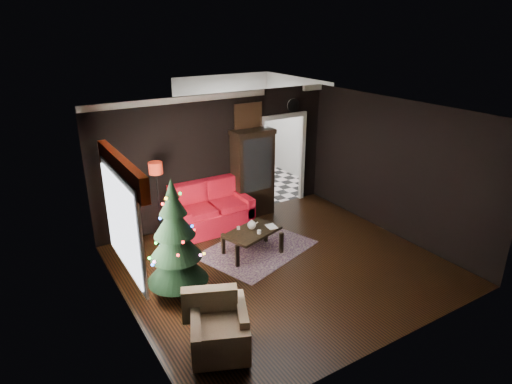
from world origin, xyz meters
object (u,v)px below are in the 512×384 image
curio_cabinet (253,175)px  coffee_table (252,242)px  loveseat (212,207)px  wall_clock (293,105)px  teapot (252,225)px  floor_lamp (159,204)px  kitchen_table (246,176)px  armchair (220,325)px  christmas_tree (175,239)px

curio_cabinet → coffee_table: curio_cabinet is taller
loveseat → wall_clock: wall_clock is taller
curio_cabinet → teapot: 1.84m
loveseat → coffee_table: size_ratio=1.61×
coffee_table → teapot: teapot is taller
curio_cabinet → floor_lamp: size_ratio=1.11×
loveseat → wall_clock: bearing=9.7°
teapot → kitchen_table: bearing=61.7°
teapot → wall_clock: wall_clock is taller
loveseat → armchair: 3.84m
coffee_table → kitchen_table: kitchen_table is taller
floor_lamp → coffee_table: (1.32, -1.38, -0.58)m
floor_lamp → armchair: bearing=-97.4°
christmas_tree → kitchen_table: size_ratio=2.48×
christmas_tree → armchair: (-0.03, -1.52, -0.59)m
coffee_table → wall_clock: bearing=39.3°
christmas_tree → floor_lamp: bearing=77.8°
christmas_tree → teapot: (1.77, 0.66, -0.48)m
loveseat → christmas_tree: christmas_tree is taller
coffee_table → teapot: 0.34m
floor_lamp → teapot: floor_lamp is taller
wall_clock → teapot: bearing=-141.4°
loveseat → curio_cabinet: (1.15, 0.22, 0.45)m
christmas_tree → armchair: 1.63m
christmas_tree → wall_clock: size_ratio=5.80×
armchair → kitchen_table: armchair is taller
loveseat → armchair: loveseat is taller
teapot → kitchen_table: (1.59, 2.96, -0.20)m
loveseat → kitchen_table: size_ratio=2.27×
curio_cabinet → armchair: bearing=-126.5°
curio_cabinet → kitchen_table: size_ratio=2.53×
floor_lamp → curio_cabinet: bearing=5.5°
armchair → kitchen_table: (3.40, 5.14, -0.09)m
floor_lamp → coffee_table: floor_lamp is taller
wall_clock → coffee_table: bearing=-140.7°
loveseat → armchair: (-1.60, -3.49, -0.04)m
christmas_tree → kitchen_table: (3.37, 3.62, -0.68)m
floor_lamp → armchair: floor_lamp is taller
loveseat → kitchen_table: (1.80, 1.65, -0.12)m
christmas_tree → kitchen_table: christmas_tree is taller
christmas_tree → coffee_table: 2.00m
floor_lamp → christmas_tree: christmas_tree is taller
loveseat → teapot: 1.33m
kitchen_table → floor_lamp: bearing=-150.7°
curio_cabinet → wall_clock: 1.88m
curio_cabinet → floor_lamp: curio_cabinet is taller
christmas_tree → kitchen_table: bearing=47.1°
armchair → wall_clock: size_ratio=2.53×
christmas_tree → armchair: christmas_tree is taller
armchair → coffee_table: size_ratio=0.77×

